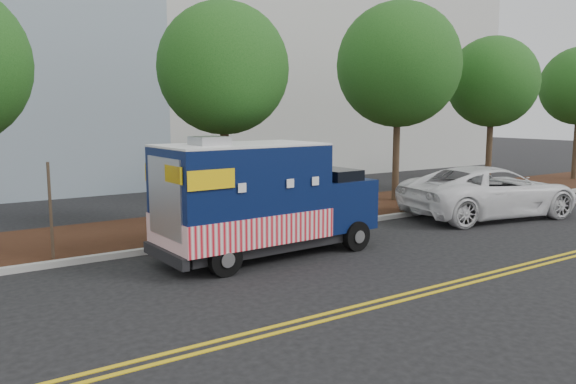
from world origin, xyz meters
TOP-DOWN VIEW (x-y plane):
  - ground at (0.00, 0.00)m, footprint 120.00×120.00m
  - curb at (0.00, 1.40)m, footprint 120.00×0.18m
  - mulch_strip at (0.00, 3.50)m, footprint 120.00×4.00m
  - centerline_near at (0.00, -4.45)m, footprint 120.00×0.10m
  - centerline_far at (0.00, -4.70)m, footprint 120.00×0.10m
  - tree_b at (0.00, 2.86)m, footprint 3.82×3.82m
  - tree_c at (7.72, 3.59)m, footprint 4.65×4.65m
  - tree_d at (13.29, 3.56)m, footprint 3.87×3.87m
  - sign_post at (-5.13, 1.61)m, footprint 0.06×0.06m
  - food_truck at (-0.77, -0.41)m, footprint 5.75×2.38m
  - white_car at (8.44, -0.17)m, footprint 6.60×3.95m

SIDE VIEW (x-z plane):
  - ground at x=0.00m, z-range 0.00..0.00m
  - centerline_near at x=0.00m, z-range 0.00..0.01m
  - centerline_far at x=0.00m, z-range 0.00..0.01m
  - curb at x=0.00m, z-range 0.00..0.15m
  - mulch_strip at x=0.00m, z-range 0.00..0.15m
  - white_car at x=8.44m, z-range 0.00..1.72m
  - sign_post at x=-5.13m, z-range 0.00..2.40m
  - food_truck at x=-0.77m, z-range -0.14..2.84m
  - tree_b at x=0.00m, z-range 1.42..8.10m
  - tree_d at x=13.29m, z-range 1.42..8.15m
  - tree_c at x=7.72m, z-range 1.46..9.06m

